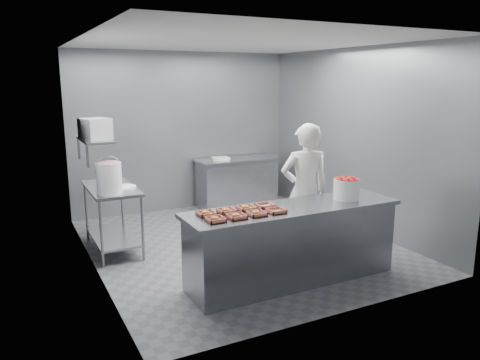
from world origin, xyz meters
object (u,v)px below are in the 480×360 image
service_counter (293,244)px  tray_3 (276,211)px  prep_table (112,209)px  appliance (95,129)px  strawberry_tub (346,188)px  glaze_bucket (109,177)px  tray_0 (215,219)px  worker (305,191)px  back_counter (237,182)px  tray_4 (206,213)px  tray_5 (227,210)px  tray_6 (246,208)px  tray_2 (257,213)px  tray_1 (236,216)px  tray_7 (265,205)px

service_counter → tray_3: bearing=-158.6°
prep_table → appliance: appliance is taller
strawberry_tub → glaze_bucket: bearing=147.8°
tray_0 → worker: worker is taller
back_counter → tray_3: 3.61m
tray_4 → glaze_bucket: size_ratio=0.39×
tray_4 → tray_5: size_ratio=1.00×
back_counter → tray_4: 3.71m
strawberry_tub → tray_4: bearing=175.9°
back_counter → tray_4: bearing=-121.7°
tray_6 → tray_2: bearing=-90.0°
service_counter → prep_table: bearing=130.2°
tray_3 → strawberry_tub: strawberry_tub is taller
tray_1 → glaze_bucket: glaze_bucket is taller
tray_2 → service_counter: bearing=12.4°
tray_7 → worker: (0.87, 0.48, -0.03)m
prep_table → tray_4: (0.62, -1.83, 0.33)m
tray_6 → tray_7: size_ratio=1.00×
tray_5 → back_counter: bearing=61.6°
tray_7 → service_counter: bearing=-21.4°
glaze_bucket → service_counter: bearing=-41.9°
back_counter → strawberry_tub: 3.31m
tray_5 → tray_0: bearing=-134.9°
service_counter → tray_2: (-0.55, -0.12, 0.47)m
back_counter → appliance: bearing=-153.1°
worker → tray_6: bearing=37.7°
tray_7 → glaze_bucket: glaze_bucket is taller
tray_2 → tray_3: size_ratio=1.00×
tray_5 → tray_7: 0.48m
strawberry_tub → back_counter: bearing=87.3°
tray_1 → tray_6: 0.34m
tray_6 → tray_7: tray_6 is taller
tray_5 → worker: (1.36, 0.48, -0.03)m
prep_table → tray_6: bearing=-59.0°
tray_0 → tray_7: (0.72, 0.24, -0.00)m
prep_table → strawberry_tub: strawberry_tub is taller
tray_1 → glaze_bucket: bearing=119.5°
service_counter → tray_1: (-0.79, -0.12, 0.47)m
strawberry_tub → glaze_bucket: size_ratio=0.64×
tray_2 → back_counter: bearing=66.7°
prep_table → glaze_bucket: bearing=-103.5°
back_counter → tray_0: 3.91m
service_counter → tray_1: size_ratio=13.88×
tray_7 → worker: bearing=28.8°
prep_table → tray_0: (0.62, -2.07, 0.33)m
tray_3 → glaze_bucket: 2.22m
tray_5 → tray_6: same height
tray_6 → tray_4: bearing=180.0°
tray_7 → strawberry_tub: strawberry_tub is taller
tray_4 → tray_3: bearing=-18.4°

